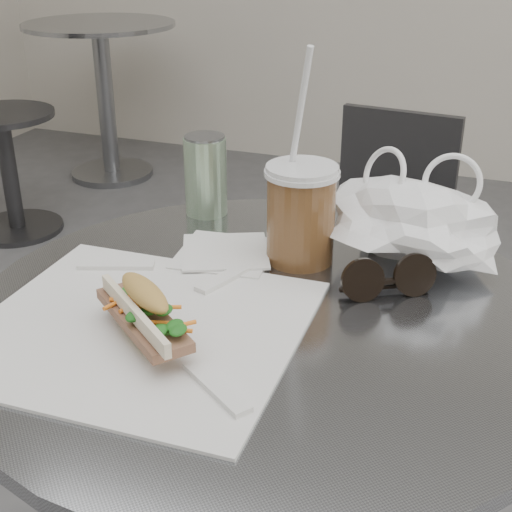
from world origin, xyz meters
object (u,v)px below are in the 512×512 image
(cafe_table, at_px, (264,474))
(banh_mi, at_px, (144,314))
(iced_coffee, at_px, (301,212))
(drink_can, at_px, (206,175))
(chair_far, at_px, (373,278))
(sunglasses, at_px, (388,280))
(bg_table, at_px, (104,82))

(cafe_table, bearing_deg, banh_mi, -129.93)
(iced_coffee, bearing_deg, cafe_table, -89.80)
(iced_coffee, relative_size, drink_can, 2.30)
(cafe_table, bearing_deg, drink_can, 126.85)
(cafe_table, distance_m, chair_far, 0.92)
(cafe_table, xyz_separation_m, iced_coffee, (-0.00, 0.15, 0.35))
(iced_coffee, height_order, drink_can, iced_coffee)
(chair_far, distance_m, sunglasses, 0.94)
(sunglasses, distance_m, drink_can, 0.38)
(sunglasses, bearing_deg, drink_can, 119.49)
(drink_can, bearing_deg, bg_table, 125.91)
(banh_mi, relative_size, drink_can, 1.60)
(cafe_table, height_order, bg_table, same)
(sunglasses, bearing_deg, cafe_table, 179.13)
(chair_far, xyz_separation_m, sunglasses, (0.16, -0.82, 0.43))
(bg_table, xyz_separation_m, sunglasses, (1.74, -2.12, 0.30))
(cafe_table, height_order, drink_can, drink_can)
(chair_far, xyz_separation_m, iced_coffee, (0.03, -0.76, 0.48))
(bg_table, xyz_separation_m, banh_mi, (1.50, -2.32, 0.31))
(banh_mi, bearing_deg, chair_far, 124.32)
(bg_table, height_order, drink_can, drink_can)
(cafe_table, height_order, sunglasses, sunglasses)
(bg_table, bearing_deg, drink_can, -54.09)
(iced_coffee, bearing_deg, drink_can, 149.48)
(banh_mi, bearing_deg, cafe_table, 88.68)
(sunglasses, bearing_deg, banh_mi, -171.60)
(chair_far, bearing_deg, bg_table, -32.80)
(banh_mi, bearing_deg, bg_table, 161.41)
(banh_mi, xyz_separation_m, sunglasses, (0.24, 0.21, -0.01))
(banh_mi, distance_m, iced_coffee, 0.29)
(bg_table, bearing_deg, sunglasses, -50.60)
(bg_table, bearing_deg, iced_coffee, -52.07)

